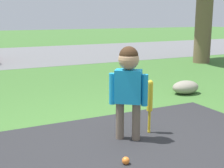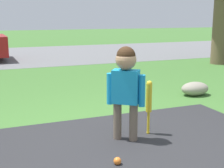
{
  "view_description": "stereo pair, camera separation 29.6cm",
  "coord_description": "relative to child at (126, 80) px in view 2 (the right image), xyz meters",
  "views": [
    {
      "loc": [
        -1.5,
        -2.75,
        1.35
      ],
      "look_at": [
        0.13,
        0.53,
        0.56
      ],
      "focal_mm": 50.0,
      "sensor_mm": 36.0,
      "label": 1
    },
    {
      "loc": [
        -1.23,
        -2.87,
        1.35
      ],
      "look_at": [
        0.13,
        0.53,
        0.56
      ],
      "focal_mm": 50.0,
      "sensor_mm": 36.0,
      "label": 2
    }
  ],
  "objects": [
    {
      "name": "ground_plane",
      "position": [
        -0.13,
        -0.13,
        -0.68
      ],
      "size": [
        60.0,
        60.0,
        0.0
      ],
      "primitive_type": "plane",
      "color": "#3D6B2D"
    },
    {
      "name": "street_strip",
      "position": [
        -0.13,
        8.46,
        -0.68
      ],
      "size": [
        40.0,
        6.0,
        0.01
      ],
      "color": "slate",
      "rests_on": "ground"
    },
    {
      "name": "child",
      "position": [
        0.0,
        0.0,
        0.0
      ],
      "size": [
        0.35,
        0.3,
        1.05
      ],
      "rotation": [
        0.0,
        0.0,
        -0.66
      ],
      "color": "#6B5B4C",
      "rests_on": "ground"
    },
    {
      "name": "baseball_bat",
      "position": [
        0.32,
        0.06,
        -0.26
      ],
      "size": [
        0.07,
        0.07,
        0.64
      ],
      "color": "yellow",
      "rests_on": "ground"
    },
    {
      "name": "sports_ball",
      "position": [
        -0.32,
        -0.53,
        -0.64
      ],
      "size": [
        0.07,
        0.07,
        0.07
      ],
      "color": "orange",
      "rests_on": "ground"
    },
    {
      "name": "edging_rock",
      "position": [
        1.96,
        1.39,
        -0.56
      ],
      "size": [
        0.51,
        0.35,
        0.24
      ],
      "color": "gray",
      "rests_on": "ground"
    }
  ]
}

